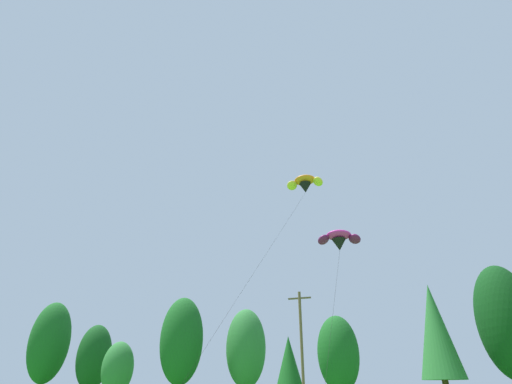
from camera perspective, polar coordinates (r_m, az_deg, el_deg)
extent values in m
ellipsoid|color=#19561E|center=(73.04, -27.04, -18.25)|extent=(5.85, 5.85, 11.78)
ellipsoid|color=#144719|center=(68.70, -21.82, -20.69)|extent=(4.88, 4.88, 8.96)
ellipsoid|color=#2D7033|center=(60.57, -18.88, -22.39)|extent=(4.06, 4.06, 6.58)
ellipsoid|color=#19561E|center=(56.74, -10.42, -19.79)|extent=(5.51, 5.51, 10.80)
ellipsoid|color=#2D7033|center=(56.18, -1.43, -21.02)|extent=(5.12, 5.12, 9.66)
cone|color=#19561E|center=(52.41, 4.66, -22.94)|extent=(3.46, 3.46, 6.27)
ellipsoid|color=#19561E|center=(49.07, 11.48, -21.32)|extent=(4.56, 4.56, 8.02)
cone|color=#2D7033|center=(51.06, 23.94, -17.29)|extent=(4.57, 4.57, 9.98)
ellipsoid|color=#0F3D14|center=(51.71, 31.77, -15.13)|extent=(5.84, 5.84, 11.74)
cylinder|color=brown|center=(39.12, 6.49, -21.65)|extent=(0.26, 0.26, 10.96)
cube|color=brown|center=(39.77, 6.13, -14.63)|extent=(2.20, 0.14, 0.14)
ellipsoid|color=orange|center=(42.81, 6.86, 1.66)|extent=(2.20, 1.52, 1.15)
ellipsoid|color=yellow|center=(42.42, 8.70, 1.47)|extent=(1.36, 1.30, 1.33)
ellipsoid|color=yellow|center=(42.90, 5.09, 0.93)|extent=(1.36, 1.30, 1.33)
cone|color=black|center=(42.55, 6.96, 0.57)|extent=(1.24, 1.24, 1.06)
cylinder|color=black|center=(33.04, 0.05, -10.77)|extent=(5.77, 14.56, 19.37)
ellipsoid|color=#D12893|center=(34.79, 11.54, -5.98)|extent=(2.36, 1.98, 0.93)
ellipsoid|color=#66144C|center=(34.85, 13.70, -6.43)|extent=(1.44, 1.51, 1.13)
ellipsoid|color=#66144C|center=(34.53, 9.47, -6.64)|extent=(1.29, 1.46, 1.13)
cone|color=black|center=(34.66, 11.63, -7.28)|extent=(1.41, 1.41, 0.99)
cylinder|color=black|center=(28.32, 10.75, -16.55)|extent=(0.43, 10.12, 11.76)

